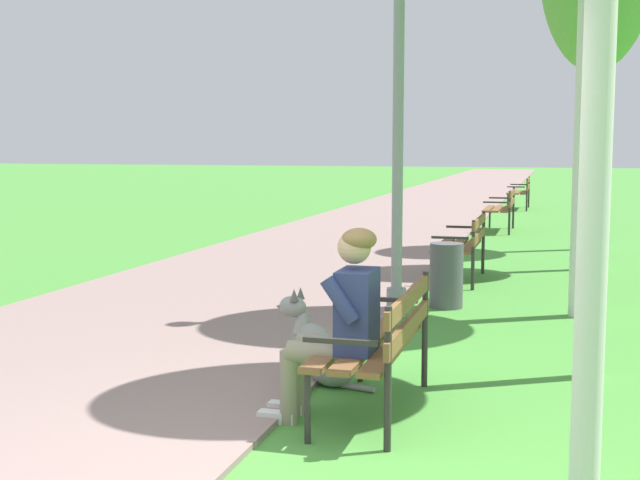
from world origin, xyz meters
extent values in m
cube|color=gray|center=(-2.22, 24.00, 0.02)|extent=(4.03, 60.00, 0.04)
cube|color=brown|center=(0.09, 1.40, 0.45)|extent=(0.14, 1.50, 0.04)
cube|color=brown|center=(0.27, 1.40, 0.45)|extent=(0.14, 1.50, 0.04)
cube|color=brown|center=(0.44, 1.40, 0.45)|extent=(0.14, 1.50, 0.04)
cube|color=brown|center=(0.55, 1.40, 0.59)|extent=(0.04, 1.50, 0.11)
cube|color=brown|center=(0.55, 1.40, 0.77)|extent=(0.04, 1.50, 0.11)
cylinder|color=#2D2B28|center=(0.07, 2.09, 0.23)|extent=(0.04, 0.04, 0.45)
cylinder|color=#2D2B28|center=(0.55, 2.09, 0.43)|extent=(0.04, 0.04, 0.85)
cube|color=#2D2B28|center=(0.27, 2.09, 0.63)|extent=(0.45, 0.04, 0.03)
cylinder|color=#2D2B28|center=(0.07, 0.71, 0.23)|extent=(0.04, 0.04, 0.45)
cylinder|color=#2D2B28|center=(0.55, 0.71, 0.43)|extent=(0.04, 0.04, 0.85)
cube|color=#2D2B28|center=(0.27, 0.71, 0.63)|extent=(0.45, 0.04, 0.03)
cube|color=brown|center=(0.01, 7.05, 0.45)|extent=(0.14, 1.50, 0.04)
cube|color=brown|center=(0.19, 7.05, 0.45)|extent=(0.14, 1.50, 0.04)
cube|color=brown|center=(0.36, 7.05, 0.45)|extent=(0.14, 1.50, 0.04)
cube|color=brown|center=(0.47, 7.05, 0.59)|extent=(0.04, 1.50, 0.11)
cube|color=brown|center=(0.47, 7.05, 0.77)|extent=(0.04, 1.50, 0.11)
cylinder|color=#2D2B28|center=(-0.01, 7.74, 0.23)|extent=(0.04, 0.04, 0.45)
cylinder|color=#2D2B28|center=(0.47, 7.74, 0.43)|extent=(0.04, 0.04, 0.85)
cube|color=#2D2B28|center=(0.19, 7.74, 0.63)|extent=(0.45, 0.04, 0.03)
cylinder|color=#2D2B28|center=(-0.01, 6.36, 0.23)|extent=(0.04, 0.04, 0.45)
cylinder|color=#2D2B28|center=(0.47, 6.36, 0.43)|extent=(0.04, 0.04, 0.85)
cube|color=#2D2B28|center=(0.19, 6.36, 0.63)|extent=(0.45, 0.04, 0.03)
cube|color=brown|center=(0.06, 13.52, 0.45)|extent=(0.14, 1.50, 0.04)
cube|color=brown|center=(0.24, 13.52, 0.45)|extent=(0.14, 1.50, 0.04)
cube|color=brown|center=(0.41, 13.52, 0.45)|extent=(0.14, 1.50, 0.04)
cube|color=brown|center=(0.52, 13.52, 0.59)|extent=(0.04, 1.50, 0.11)
cube|color=brown|center=(0.52, 13.52, 0.77)|extent=(0.04, 1.50, 0.11)
cylinder|color=#2D2B28|center=(0.04, 14.21, 0.23)|extent=(0.04, 0.04, 0.45)
cylinder|color=#2D2B28|center=(0.52, 14.21, 0.43)|extent=(0.04, 0.04, 0.85)
cube|color=#2D2B28|center=(0.24, 14.21, 0.63)|extent=(0.45, 0.04, 0.03)
cylinder|color=#2D2B28|center=(0.04, 12.83, 0.23)|extent=(0.04, 0.04, 0.45)
cylinder|color=#2D2B28|center=(0.52, 12.83, 0.43)|extent=(0.04, 0.04, 0.85)
cube|color=#2D2B28|center=(0.24, 12.83, 0.63)|extent=(0.45, 0.04, 0.03)
cube|color=brown|center=(0.15, 19.57, 0.45)|extent=(0.14, 1.50, 0.04)
cube|color=brown|center=(0.32, 19.57, 0.45)|extent=(0.14, 1.50, 0.04)
cube|color=brown|center=(0.50, 19.57, 0.45)|extent=(0.14, 1.50, 0.04)
cube|color=brown|center=(0.60, 19.57, 0.59)|extent=(0.04, 1.50, 0.11)
cube|color=brown|center=(0.60, 19.57, 0.77)|extent=(0.04, 1.50, 0.11)
cylinder|color=#2D2B28|center=(0.12, 20.26, 0.23)|extent=(0.04, 0.04, 0.45)
cylinder|color=#2D2B28|center=(0.60, 20.26, 0.43)|extent=(0.04, 0.04, 0.85)
cube|color=#2D2B28|center=(0.32, 20.26, 0.63)|extent=(0.45, 0.04, 0.03)
cylinder|color=#2D2B28|center=(0.12, 18.88, 0.23)|extent=(0.04, 0.04, 0.45)
cylinder|color=#2D2B28|center=(0.60, 18.88, 0.43)|extent=(0.04, 0.04, 0.85)
cube|color=#2D2B28|center=(0.32, 18.88, 0.63)|extent=(0.45, 0.04, 0.03)
cylinder|color=gray|center=(0.06, 1.23, 0.47)|extent=(0.42, 0.14, 0.14)
cylinder|color=gray|center=(-0.15, 1.23, 0.24)|extent=(0.11, 0.11, 0.47)
cube|color=silver|center=(-0.23, 1.23, 0.04)|extent=(0.24, 0.09, 0.07)
cylinder|color=gray|center=(0.06, 1.03, 0.47)|extent=(0.42, 0.14, 0.14)
cylinder|color=gray|center=(-0.15, 1.03, 0.24)|extent=(0.11, 0.11, 0.47)
cube|color=silver|center=(-0.23, 1.03, 0.04)|extent=(0.24, 0.09, 0.07)
cube|color=navy|center=(0.27, 1.13, 0.73)|extent=(0.22, 0.36, 0.52)
cylinder|color=navy|center=(0.21, 1.33, 0.83)|extent=(0.25, 0.09, 0.30)
cylinder|color=navy|center=(0.21, 0.93, 0.83)|extent=(0.25, 0.09, 0.30)
sphere|color=tan|center=(0.25, 1.13, 1.13)|extent=(0.21, 0.21, 0.21)
ellipsoid|color=olive|center=(0.28, 1.13, 1.18)|extent=(0.22, 0.23, 0.14)
ellipsoid|color=gray|center=(-0.10, 1.90, 0.16)|extent=(0.42, 0.36, 0.32)
ellipsoid|color=gray|center=(-0.24, 1.94, 0.29)|extent=(0.54, 0.34, 0.48)
ellipsoid|color=#595959|center=(-0.19, 1.93, 0.32)|extent=(0.39, 0.27, 0.27)
cylinder|color=gray|center=(-0.35, 2.03, 0.19)|extent=(0.06, 0.06, 0.38)
cylinder|color=gray|center=(-0.38, 1.92, 0.19)|extent=(0.06, 0.06, 0.38)
cylinder|color=gray|center=(-0.35, 1.97, 0.43)|extent=(0.15, 0.19, 0.19)
ellipsoid|color=gray|center=(-0.43, 1.99, 0.56)|extent=(0.25, 0.19, 0.16)
cone|color=#595959|center=(-0.52, 2.01, 0.55)|extent=(0.12, 0.11, 0.09)
cone|color=#595959|center=(-0.38, 2.02, 0.66)|extent=(0.06, 0.06, 0.09)
cone|color=#595959|center=(-0.40, 1.94, 0.66)|extent=(0.06, 0.06, 0.09)
cylinder|color=gray|center=(0.10, 1.85, 0.03)|extent=(0.28, 0.11, 0.04)
cylinder|color=gray|center=(-0.12, 4.52, 0.15)|extent=(0.20, 0.20, 0.30)
cylinder|color=gray|center=(-0.12, 4.52, 1.90)|extent=(0.11, 0.11, 3.80)
cylinder|color=silver|center=(1.62, 0.04, 1.96)|extent=(0.14, 0.14, 3.91)
cylinder|color=silver|center=(1.68, 2.67, 1.80)|extent=(0.15, 0.15, 3.61)
cylinder|color=silver|center=(1.67, 5.08, 1.88)|extent=(0.20, 0.20, 3.76)
cylinder|color=silver|center=(1.85, 8.52, 1.68)|extent=(0.17, 0.17, 3.36)
cylinder|color=silver|center=(2.11, 11.03, 2.19)|extent=(0.17, 0.17, 4.38)
cylinder|color=#515156|center=(0.30, 5.17, 0.35)|extent=(0.36, 0.36, 0.70)
camera|label=1|loc=(1.47, -4.01, 1.77)|focal=48.27mm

